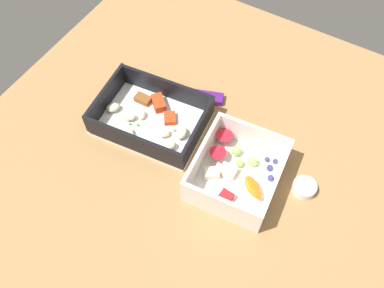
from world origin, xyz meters
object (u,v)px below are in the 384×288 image
object	(u,v)px
pasta_container	(151,118)
candy_bar	(205,97)
paper_cup_liner	(304,188)
fruit_bowl	(236,171)

from	to	relation	value
pasta_container	candy_bar	xyz separation A→B (cm)	(5.73, 9.99, -1.01)
paper_cup_liner	candy_bar	bearing A→B (deg)	160.26
pasta_container	paper_cup_liner	xyz separation A→B (cm)	(29.59, 1.43, -0.76)
pasta_container	fruit_bowl	size ratio (longest dim) A/B	1.27
fruit_bowl	pasta_container	bearing A→B (deg)	173.22
fruit_bowl	paper_cup_liner	bearing A→B (deg)	18.21
fruit_bowl	candy_bar	world-z (taller)	fruit_bowl
pasta_container	candy_bar	size ratio (longest dim) A/B	2.97
pasta_container	candy_bar	bearing A→B (deg)	54.01
fruit_bowl	paper_cup_liner	xyz separation A→B (cm)	(11.05, 3.63, -1.23)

